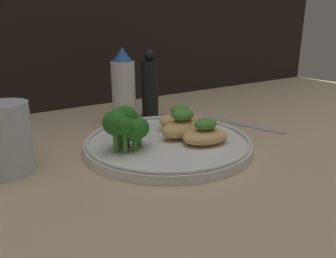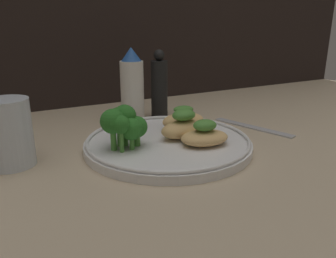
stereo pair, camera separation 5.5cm
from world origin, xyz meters
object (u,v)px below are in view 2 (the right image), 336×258
broccoli_bunch (124,123)px  plate (168,142)px  drinking_glass (9,133)px  sauce_bottle (132,87)px  pepper_grinder (159,87)px

broccoli_bunch → plate: bearing=-2.0°
broccoli_bunch → drinking_glass: size_ratio=0.75×
plate → broccoli_bunch: 9.04cm
drinking_glass → broccoli_bunch: bearing=-15.4°
plate → sauce_bottle: size_ratio=1.79×
sauce_bottle → pepper_grinder: 6.58cm
plate → sauce_bottle: sauce_bottle is taller
broccoli_bunch → pepper_grinder: size_ratio=0.51×
drinking_glass → plate: bearing=-11.1°
plate → sauce_bottle: 19.84cm
plate → pepper_grinder: pepper_grinder is taller
broccoli_bunch → pepper_grinder: bearing=49.5°
drinking_glass → pepper_grinder: bearing=23.6°
pepper_grinder → sauce_bottle: bearing=-180.0°
broccoli_bunch → drinking_glass: bearing=164.6°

